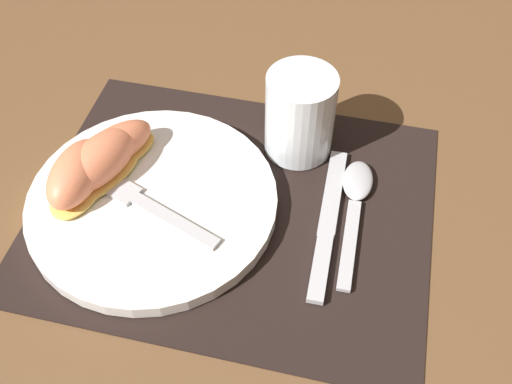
# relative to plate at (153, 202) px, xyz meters

# --- Properties ---
(ground_plane) EXTENTS (3.00, 3.00, 0.00)m
(ground_plane) POSITION_rel_plate_xyz_m (0.09, 0.02, -0.01)
(ground_plane) COLOR brown
(placemat) EXTENTS (0.43, 0.34, 0.00)m
(placemat) POSITION_rel_plate_xyz_m (0.09, 0.02, -0.01)
(placemat) COLOR black
(placemat) RESTS_ON ground_plane
(plate) EXTENTS (0.27, 0.27, 0.02)m
(plate) POSITION_rel_plate_xyz_m (0.00, 0.00, 0.00)
(plate) COLOR white
(plate) RESTS_ON placemat
(juice_glass) EXTENTS (0.08, 0.08, 0.10)m
(juice_glass) POSITION_rel_plate_xyz_m (0.14, 0.12, 0.04)
(juice_glass) COLOR silver
(juice_glass) RESTS_ON placemat
(knife) EXTENTS (0.02, 0.20, 0.01)m
(knife) POSITION_rel_plate_xyz_m (0.19, 0.02, -0.01)
(knife) COLOR #BCBCC1
(knife) RESTS_ON placemat
(spoon) EXTENTS (0.03, 0.17, 0.01)m
(spoon) POSITION_rel_plate_xyz_m (0.21, 0.06, -0.00)
(spoon) COLOR #BCBCC1
(spoon) RESTS_ON placemat
(fork) EXTENTS (0.17, 0.08, 0.00)m
(fork) POSITION_rel_plate_xyz_m (-0.01, -0.01, 0.01)
(fork) COLOR #BCBCC1
(fork) RESTS_ON plate
(citrus_wedge_0) EXTENTS (0.09, 0.11, 0.04)m
(citrus_wedge_0) POSITION_rel_plate_xyz_m (-0.06, 0.04, 0.03)
(citrus_wedge_0) COLOR #F7C656
(citrus_wedge_0) RESTS_ON plate
(citrus_wedge_1) EXTENTS (0.09, 0.12, 0.05)m
(citrus_wedge_1) POSITION_rel_plate_xyz_m (-0.06, 0.02, 0.03)
(citrus_wedge_1) COLOR #F7C656
(citrus_wedge_1) RESTS_ON plate
(citrus_wedge_2) EXTENTS (0.06, 0.10, 0.05)m
(citrus_wedge_2) POSITION_rel_plate_xyz_m (-0.08, -0.00, 0.03)
(citrus_wedge_2) COLOR #F7C656
(citrus_wedge_2) RESTS_ON plate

